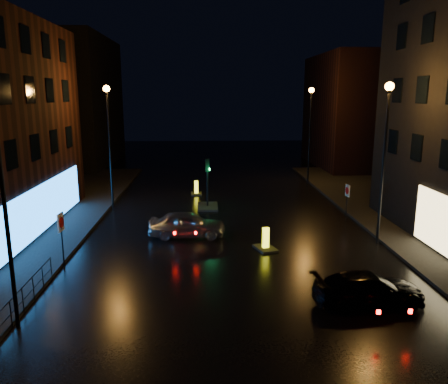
{
  "coord_description": "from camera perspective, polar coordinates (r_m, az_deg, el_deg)",
  "views": [
    {
      "loc": [
        -1.41,
        -15.81,
        7.73
      ],
      "look_at": [
        -0.4,
        6.33,
        2.8
      ],
      "focal_mm": 35.0,
      "sensor_mm": 36.0,
      "label": 1
    }
  ],
  "objects": [
    {
      "name": "street_lamp_lnear",
      "position": [
        15.37,
        -27.19,
        3.04
      ],
      "size": [
        0.44,
        0.44,
        8.37
      ],
      "color": "black",
      "rests_on": "ground"
    },
    {
      "name": "building_far_right",
      "position": [
        50.58,
        16.58,
        10.06
      ],
      "size": [
        8.0,
        14.0,
        12.0
      ],
      "primitive_type": "cube",
      "color": "black",
      "rests_on": "ground"
    },
    {
      "name": "building_far_left",
      "position": [
        52.87,
        -19.01,
        11.08
      ],
      "size": [
        8.0,
        16.0,
        14.0
      ],
      "primitive_type": "cube",
      "color": "black",
      "rests_on": "ground"
    },
    {
      "name": "ground",
      "position": [
        17.65,
        2.29,
        -13.44
      ],
      "size": [
        120.0,
        120.0,
        0.0
      ],
      "primitive_type": "plane",
      "color": "black",
      "rests_on": "ground"
    },
    {
      "name": "dark_sedan",
      "position": [
        17.64,
        18.36,
        -11.95
      ],
      "size": [
        4.32,
        2.05,
        1.22
      ],
      "primitive_type": "imported",
      "rotation": [
        0.0,
        0.0,
        1.65
      ],
      "color": "black",
      "rests_on": "ground"
    },
    {
      "name": "road_sign_left",
      "position": [
        21.06,
        -20.5,
        -4.31
      ],
      "size": [
        0.11,
        0.62,
        2.56
      ],
      "rotation": [
        0.0,
        0.0,
        -0.07
      ],
      "color": "black",
      "rests_on": "ground"
    },
    {
      "name": "street_lamp_rnear",
      "position": [
        23.77,
        20.32,
        6.53
      ],
      "size": [
        0.44,
        0.44,
        8.37
      ],
      "color": "black",
      "rests_on": "ground"
    },
    {
      "name": "bollard_far",
      "position": [
        34.78,
        -3.63,
        0.08
      ],
      "size": [
        0.89,
        1.29,
        1.1
      ],
      "rotation": [
        0.0,
        0.0,
        0.04
      ],
      "color": "black",
      "rests_on": "ground"
    },
    {
      "name": "bollard_near",
      "position": [
        22.57,
        5.45,
        -6.87
      ],
      "size": [
        1.24,
        1.53,
        1.15
      ],
      "rotation": [
        0.0,
        0.0,
        0.31
      ],
      "color": "black",
      "rests_on": "ground"
    },
    {
      "name": "street_lamp_lfar",
      "position": [
        30.56,
        -14.83,
        8.06
      ],
      "size": [
        0.44,
        0.44,
        8.37
      ],
      "color": "black",
      "rests_on": "ground"
    },
    {
      "name": "traffic_signal",
      "position": [
        30.67,
        -2.15,
        -1.1
      ],
      "size": [
        1.4,
        2.4,
        3.45
      ],
      "color": "black",
      "rests_on": "ground"
    },
    {
      "name": "street_lamp_rfar",
      "position": [
        38.98,
        11.19,
        9.11
      ],
      "size": [
        0.44,
        0.44,
        8.37
      ],
      "color": "black",
      "rests_on": "ground"
    },
    {
      "name": "road_sign_right",
      "position": [
        28.37,
        15.8,
        -0.2
      ],
      "size": [
        0.13,
        0.55,
        2.28
      ],
      "rotation": [
        0.0,
        0.0,
        3.27
      ],
      "color": "black",
      "rests_on": "ground"
    },
    {
      "name": "guard_railing",
      "position": [
        17.65,
        -24.87,
        -12.02
      ],
      "size": [
        0.05,
        6.04,
        1.0
      ],
      "color": "black",
      "rests_on": "ground"
    },
    {
      "name": "silver_hatchback",
      "position": [
        24.4,
        -4.85,
        -4.22
      ],
      "size": [
        4.27,
        1.86,
        1.43
      ],
      "primitive_type": "imported",
      "rotation": [
        0.0,
        0.0,
        1.53
      ],
      "color": "#B1B4BA",
      "rests_on": "ground"
    }
  ]
}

